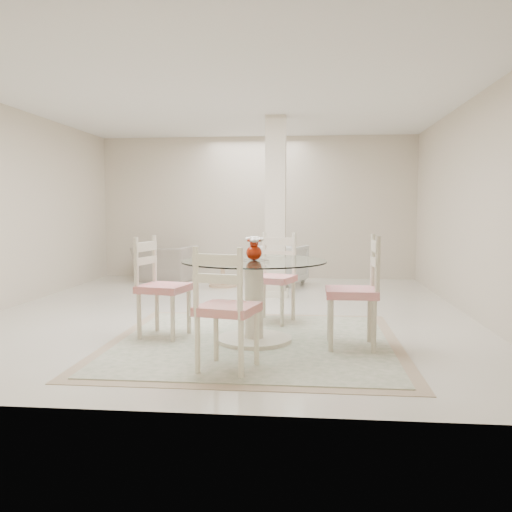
# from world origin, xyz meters

# --- Properties ---
(ground) EXTENTS (7.00, 7.00, 0.00)m
(ground) POSITION_xyz_m (0.00, 0.00, 0.00)
(ground) COLOR white
(ground) RESTS_ON ground
(room_shell) EXTENTS (6.02, 7.02, 2.71)m
(room_shell) POSITION_xyz_m (0.00, 0.00, 1.86)
(room_shell) COLOR beige
(room_shell) RESTS_ON ground
(column) EXTENTS (0.30, 0.30, 2.70)m
(column) POSITION_xyz_m (0.50, 1.30, 1.35)
(column) COLOR beige
(column) RESTS_ON ground
(area_rug) EXTENTS (2.89, 2.89, 0.02)m
(area_rug) POSITION_xyz_m (0.47, -1.60, 0.01)
(area_rug) COLOR tan
(area_rug) RESTS_ON ground
(dining_table) EXTENTS (1.43, 1.43, 0.83)m
(dining_table) POSITION_xyz_m (0.47, -1.60, 0.42)
(dining_table) COLOR beige
(dining_table) RESTS_ON ground
(red_vase) EXTENTS (0.18, 0.17, 0.24)m
(red_vase) POSITION_xyz_m (0.47, -1.60, 0.94)
(red_vase) COLOR #A31C05
(red_vase) RESTS_ON dining_table
(dining_chair_east) EXTENTS (0.48, 0.48, 1.20)m
(dining_chair_east) POSITION_xyz_m (1.49, -1.72, 0.63)
(dining_chair_east) COLOR beige
(dining_chair_east) RESTS_ON ground
(dining_chair_north) EXTENTS (0.58, 0.58, 1.15)m
(dining_chair_north) POSITION_xyz_m (0.61, -0.59, 0.61)
(dining_chair_north) COLOR beige
(dining_chair_north) RESTS_ON ground
(dining_chair_west) EXTENTS (0.55, 0.55, 1.15)m
(dining_chair_west) POSITION_xyz_m (-0.55, -1.46, 0.61)
(dining_chair_west) COLOR beige
(dining_chair_west) RESTS_ON ground
(dining_chair_south) EXTENTS (0.55, 0.55, 1.14)m
(dining_chair_south) POSITION_xyz_m (0.33, -2.61, 0.60)
(dining_chair_south) COLOR #F6F0CA
(dining_chair_south) RESTS_ON ground
(recliner_taupe) EXTENTS (1.13, 1.03, 0.64)m
(recliner_taupe) POSITION_xyz_m (-1.64, 2.86, 0.32)
(recliner_taupe) COLOR gray
(recliner_taupe) RESTS_ON ground
(armchair_white) EXTENTS (0.96, 0.98, 0.71)m
(armchair_white) POSITION_xyz_m (0.53, 2.59, 0.35)
(armchair_white) COLOR white
(armchair_white) RESTS_ON ground
(side_table) EXTENTS (0.50, 0.50, 0.52)m
(side_table) POSITION_xyz_m (-0.46, 2.24, 0.24)
(side_table) COLOR #D7AF84
(side_table) RESTS_ON ground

